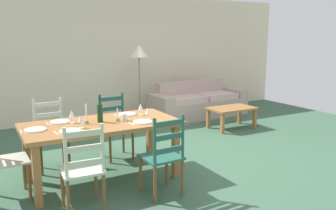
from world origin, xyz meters
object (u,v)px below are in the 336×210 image
wine_bottle (100,113)px  wine_glass_near_right (148,111)px  dining_chair_far_left (51,135)px  coffee_cup_primary (125,117)px  dining_chair_far_right (115,126)px  dining_chair_near_right (163,156)px  coffee_table (232,111)px  wine_glass_near_left (80,119)px  couch (197,104)px  dining_table (102,129)px  dining_chair_head_west (4,159)px  standing_lamp (139,55)px  wine_glass_far_right (141,107)px  wine_glass_far_left (72,114)px  dining_chair_near_left (83,169)px

wine_bottle → wine_glass_near_right: bearing=-17.0°
dining_chair_far_left → coffee_cup_primary: size_ratio=10.67×
dining_chair_far_right → dining_chair_near_right: bearing=-90.0°
coffee_cup_primary → coffee_table: coffee_cup_primary is taller
wine_glass_near_right → wine_glass_near_left: bearing=-179.2°
wine_glass_near_right → couch: size_ratio=0.07×
dining_table → dining_chair_near_right: (0.45, -0.79, -0.19)m
wine_glass_near_left → coffee_table: bearing=22.4°
dining_table → wine_glass_near_right: bearing=-14.1°
dining_chair_far_left → dining_chair_head_west: 1.00m
dining_chair_head_west → wine_bottle: wine_bottle is taller
wine_glass_near_left → coffee_cup_primary: 0.60m
couch → standing_lamp: (-1.35, 0.18, 1.12)m
dining_chair_near_right → coffee_table: bearing=37.6°
coffee_table → wine_glass_far_right: bearing=-156.3°
dining_chair_far_right → dining_chair_head_west: same height
wine_glass_far_left → coffee_cup_primary: (0.61, -0.21, -0.07)m
couch → wine_glass_far_left: bearing=-145.9°
dining_table → wine_glass_near_right: (0.57, -0.14, 0.20)m
couch → standing_lamp: size_ratio=1.42×
dining_chair_near_left → wine_glass_far_right: (1.06, 0.89, 0.38)m
dining_chair_near_right → dining_chair_head_west: bearing=154.1°
dining_table → couch: size_ratio=0.82×
dining_chair_near_left → couch: 4.76m
wine_glass_near_right → dining_chair_far_right: bearing=97.6°
dining_chair_near_right → couch: bearing=51.1°
wine_glass_far_left → couch: bearing=34.1°
dining_chair_near_left → wine_glass_near_left: (0.15, 0.58, 0.38)m
dining_chair_far_right → couch: 3.13m
dining_chair_near_right → coffee_table: size_ratio=1.07×
wine_bottle → coffee_table: size_ratio=0.35×
standing_lamp → wine_glass_far_left: bearing=-129.5°
wine_glass_far_left → wine_glass_far_right: same height
couch → dining_chair_far_right: bearing=-146.8°
dining_chair_near_right → dining_chair_far_left: 1.79m
dining_table → coffee_cup_primary: size_ratio=21.11×
wine_glass_near_left → couch: (3.37, 2.61, -0.57)m
wine_bottle → wine_glass_far_left: bearing=158.7°
dining_chair_near_left → dining_table: bearing=58.5°
dining_chair_near_left → wine_bottle: (0.45, 0.77, 0.39)m
wine_glass_far_right → coffee_table: (2.47, 1.09, -0.51)m
dining_chair_far_left → couch: bearing=25.8°
dining_chair_far_left → wine_glass_far_right: dining_chair_far_left is taller
dining_chair_far_left → wine_glass_near_right: 1.43m
dining_chair_near_left → wine_glass_far_right: size_ratio=5.96×
dining_table → coffee_cup_primary: 0.32m
dining_table → wine_glass_far_right: wine_glass_far_right is taller
dining_chair_far_right → wine_glass_far_left: (-0.78, -0.58, 0.38)m
dining_chair_head_west → wine_glass_far_left: dining_chair_head_west is taller
dining_chair_near_right → wine_glass_far_right: 1.02m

